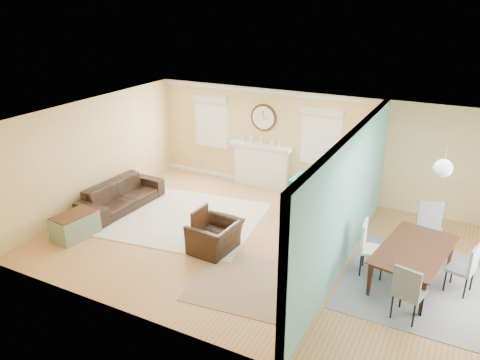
% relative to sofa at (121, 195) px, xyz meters
% --- Properties ---
extents(floor, '(9.00, 9.00, 0.00)m').
position_rel_sofa_xyz_m(floor, '(3.88, -0.09, -0.32)').
color(floor, '#A7773A').
rests_on(floor, ground).
extents(wall_back, '(9.00, 0.02, 2.60)m').
position_rel_sofa_xyz_m(wall_back, '(3.88, 2.91, 0.98)').
color(wall_back, tan).
rests_on(wall_back, ground).
extents(wall_front, '(9.00, 0.02, 2.60)m').
position_rel_sofa_xyz_m(wall_front, '(3.88, -3.09, 0.98)').
color(wall_front, tan).
rests_on(wall_front, ground).
extents(wall_left, '(0.02, 6.00, 2.60)m').
position_rel_sofa_xyz_m(wall_left, '(-0.62, -0.09, 0.98)').
color(wall_left, tan).
rests_on(wall_left, ground).
extents(ceiling, '(9.00, 6.00, 0.02)m').
position_rel_sofa_xyz_m(ceiling, '(3.88, -0.09, 2.28)').
color(ceiling, white).
rests_on(ceiling, wall_back).
extents(partition, '(0.17, 6.00, 2.60)m').
position_rel_sofa_xyz_m(partition, '(5.39, 0.19, 1.03)').
color(partition, tan).
rests_on(partition, ground).
extents(fireplace, '(1.70, 0.30, 1.17)m').
position_rel_sofa_xyz_m(fireplace, '(2.38, 2.79, 0.27)').
color(fireplace, white).
rests_on(fireplace, ground).
extents(wall_clock, '(0.70, 0.07, 0.70)m').
position_rel_sofa_xyz_m(wall_clock, '(2.38, 2.88, 1.53)').
color(wall_clock, '#472411').
rests_on(wall_clock, wall_back).
extents(window_left, '(1.05, 0.13, 1.42)m').
position_rel_sofa_xyz_m(window_left, '(0.83, 2.86, 1.33)').
color(window_left, white).
rests_on(window_left, wall_back).
extents(window_right, '(1.05, 0.13, 1.42)m').
position_rel_sofa_xyz_m(window_right, '(3.93, 2.86, 1.33)').
color(window_right, white).
rests_on(window_right, wall_back).
extents(pendant, '(0.30, 0.30, 0.55)m').
position_rel_sofa_xyz_m(pendant, '(6.88, -0.09, 1.88)').
color(pendant, gold).
rests_on(pendant, ceiling).
extents(rug_cream, '(3.68, 3.30, 0.02)m').
position_rel_sofa_xyz_m(rug_cream, '(1.67, 0.18, -0.31)').
color(rug_cream, beige).
rests_on(rug_cream, floor).
extents(rug_jute, '(2.36, 2.01, 0.01)m').
position_rel_sofa_xyz_m(rug_jute, '(4.25, -1.46, -0.32)').
color(rug_jute, tan).
rests_on(rug_jute, floor).
extents(rug_grey, '(2.30, 2.87, 0.01)m').
position_rel_sofa_xyz_m(rug_grey, '(6.68, -0.08, -0.32)').
color(rug_grey, gray).
rests_on(rug_grey, floor).
extents(sofa, '(0.95, 2.24, 0.65)m').
position_rel_sofa_xyz_m(sofa, '(0.00, 0.00, 0.00)').
color(sofa, black).
rests_on(sofa, floor).
extents(eames_chair, '(0.91, 1.02, 0.62)m').
position_rel_sofa_xyz_m(eames_chair, '(3.02, -0.73, -0.01)').
color(eames_chair, black).
rests_on(eames_chair, floor).
extents(green_chair, '(0.84, 0.86, 0.71)m').
position_rel_sofa_xyz_m(green_chair, '(3.91, 2.25, 0.03)').
color(green_chair, '#1A6D5C').
rests_on(green_chair, floor).
extents(trunk, '(0.65, 0.96, 0.52)m').
position_rel_sofa_xyz_m(trunk, '(0.10, -1.59, -0.06)').
color(trunk, gray).
rests_on(trunk, floor).
extents(credenza, '(0.54, 1.60, 0.80)m').
position_rel_sofa_xyz_m(credenza, '(5.10, 1.65, 0.08)').
color(credenza, brown).
rests_on(credenza, floor).
extents(tv, '(0.26, 1.06, 0.61)m').
position_rel_sofa_xyz_m(tv, '(5.08, 1.65, 0.78)').
color(tv, black).
rests_on(tv, credenza).
extents(garden_stool, '(0.37, 0.37, 0.55)m').
position_rel_sofa_xyz_m(garden_stool, '(5.05, 0.46, -0.05)').
color(garden_stool, white).
rests_on(garden_stool, floor).
extents(potted_plant, '(0.49, 0.49, 0.42)m').
position_rel_sofa_xyz_m(potted_plant, '(5.05, 0.46, 0.43)').
color(potted_plant, '#337F33').
rests_on(potted_plant, garden_stool).
extents(dining_table, '(1.35, 2.05, 0.67)m').
position_rel_sofa_xyz_m(dining_table, '(6.68, -0.08, 0.01)').
color(dining_table, '#472411').
rests_on(dining_table, floor).
extents(dining_chair_n, '(0.57, 0.57, 1.04)m').
position_rel_sofa_xyz_m(dining_chair_n, '(6.78, 1.11, 0.29)').
color(dining_chair_n, gray).
rests_on(dining_chair_n, floor).
extents(dining_chair_s, '(0.52, 0.52, 0.97)m').
position_rel_sofa_xyz_m(dining_chair_s, '(6.75, -1.15, 0.25)').
color(dining_chair_s, gray).
rests_on(dining_chair_s, floor).
extents(dining_chair_w, '(0.49, 0.49, 1.02)m').
position_rel_sofa_xyz_m(dining_chair_w, '(5.97, -0.13, 0.28)').
color(dining_chair_w, white).
rests_on(dining_chair_w, floor).
extents(dining_chair_e, '(0.50, 0.50, 0.92)m').
position_rel_sofa_xyz_m(dining_chair_e, '(7.41, -0.01, 0.22)').
color(dining_chair_e, gray).
rests_on(dining_chair_e, floor).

